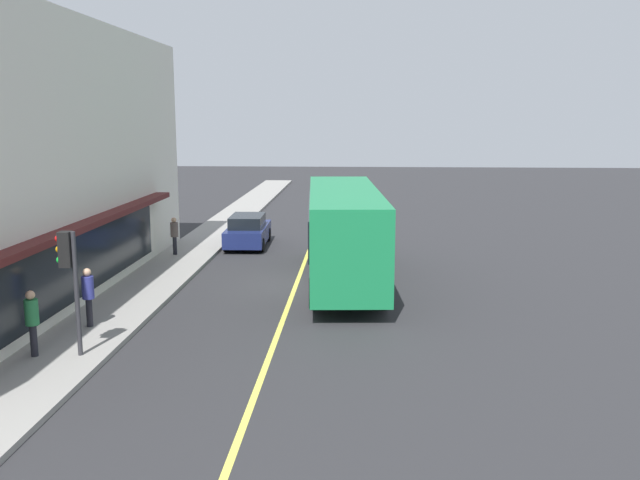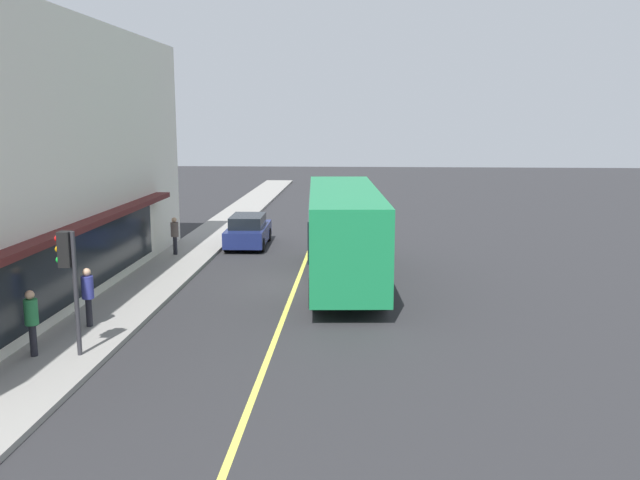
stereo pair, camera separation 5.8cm
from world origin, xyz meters
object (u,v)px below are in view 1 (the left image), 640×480
car_navy (248,231)px  pedestrian_at_corner (174,232)px  traffic_light (69,264)px  bus (344,230)px  pedestrian_by_curb (32,317)px  pedestrian_mid_block (88,292)px

car_navy → pedestrian_at_corner: 4.03m
traffic_light → bus: bearing=-37.1°
bus → traffic_light: size_ratio=3.52×
bus → car_navy: bus is taller
bus → car_navy: 8.45m
car_navy → pedestrian_by_curb: (-15.84, 2.90, 0.44)m
pedestrian_mid_block → traffic_light: bearing=-167.3°
car_navy → pedestrian_mid_block: size_ratio=2.52×
bus → pedestrian_at_corner: bus is taller
traffic_light → pedestrian_mid_block: traffic_light is taller
pedestrian_at_corner → pedestrian_by_curb: bearing=179.4°
traffic_light → pedestrian_at_corner: bearing=3.8°
car_navy → pedestrian_by_curb: 16.11m
pedestrian_at_corner → pedestrian_mid_block: bearing=-178.3°
car_navy → pedestrian_mid_block: pedestrian_mid_block is taller
pedestrian_mid_block → pedestrian_by_curb: 2.55m
pedestrian_at_corner → bus: bearing=-117.9°
traffic_light → car_navy: bearing=-7.0°
bus → pedestrian_mid_block: bearing=131.8°
bus → traffic_light: 11.07m
bus → pedestrian_by_curb: size_ratio=6.56×
bus → pedestrian_by_curb: bearing=139.5°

